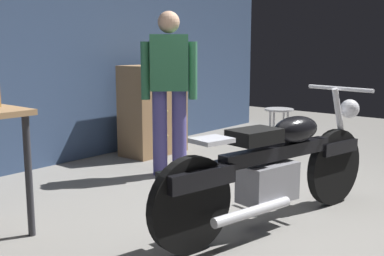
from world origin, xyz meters
The scene contains 6 objects.
ground_plane centered at (0.00, 0.00, 0.00)m, with size 12.00×12.00×0.00m, color gray.
back_wall centered at (0.00, 2.80, 1.55)m, with size 8.00×0.12×3.10m, color #384C70.
motorcycle centered at (0.01, -0.09, 0.45)m, with size 2.16×0.73×1.00m.
person_standing centered at (0.56, 1.47, 0.93)m, with size 0.42×0.44×1.67m.
shop_stool centered at (1.65, 0.82, 0.50)m, with size 0.32×0.32×0.64m.
wooden_dresser centered at (1.16, 2.30, 0.55)m, with size 0.80×0.47×1.10m.
Camera 1 is at (-2.98, -1.80, 1.31)m, focal length 44.37 mm.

